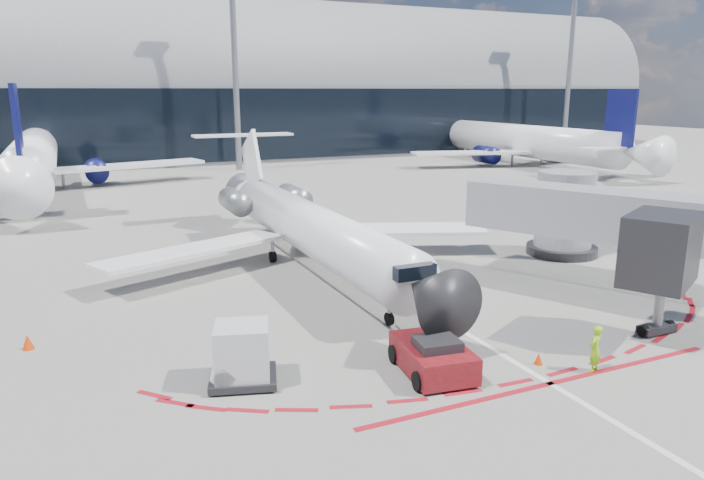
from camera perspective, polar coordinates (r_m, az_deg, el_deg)
name	(u,v)px	position (r m, az deg, el deg)	size (l,w,h in m)	color
ground	(387,286)	(30.66, 3.19, -4.17)	(260.00, 260.00, 0.00)	slate
apron_centerline	(369,275)	(32.36, 1.56, -3.19)	(0.25, 40.00, 0.01)	silver
apron_stop_bar	(550,383)	(21.83, 17.57, -12.33)	(14.00, 0.25, 0.01)	maroon
terminal_building	(170,96)	(91.86, -16.22, 12.47)	(150.00, 24.15, 24.00)	gray
jet_bridge	(591,220)	(33.28, 20.90, 1.71)	(10.03, 15.20, 4.90)	gray
light_mast_centre	(235,61)	(76.24, -10.60, 15.67)	(0.70, 0.70, 25.00)	gray
light_mast_east	(570,68)	(100.84, 19.17, 14.58)	(0.70, 0.70, 25.00)	gray
regional_jet	(304,224)	(33.77, -4.36, 1.46)	(22.03, 27.17, 6.80)	white
pushback_tug	(433,356)	(21.54, 7.38, -10.45)	(2.54, 5.19, 1.32)	#5A0C0E
ramp_worker	(595,349)	(22.87, 21.21, -9.21)	(0.60, 0.39, 1.64)	#90D816
uld_container	(242,355)	(20.78, -9.94, -10.24)	(2.56, 2.34, 2.00)	black
safety_cone_left	(28,342)	(26.14, -27.39, -8.23)	(0.41, 0.41, 0.57)	red
safety_cone_right	(539,359)	(23.05, 16.60, -10.29)	(0.31, 0.31, 0.43)	red
bg_airliner_0	(29,125)	(67.47, -27.31, 9.29)	(37.69, 39.91, 12.19)	white
bg_airliner_1	(524,118)	(84.02, 15.37, 10.66)	(36.18, 38.31, 11.71)	white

